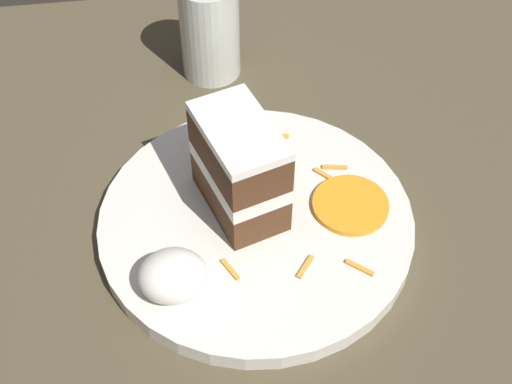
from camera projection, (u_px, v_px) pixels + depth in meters
name	position (u px, v px, depth m)	size (l,w,h in m)	color
ground_plane	(240.00, 271.00, 0.67)	(6.00, 6.00, 0.00)	black
dining_table	(240.00, 260.00, 0.65)	(1.00, 0.83, 0.04)	#4C422D
plate	(256.00, 223.00, 0.65)	(0.29, 0.29, 0.02)	silver
cake_slice	(239.00, 167.00, 0.62)	(0.08, 0.11, 0.10)	#4C2D19
cream_dollop	(173.00, 276.00, 0.58)	(0.06, 0.05, 0.04)	white
orange_garnish	(350.00, 205.00, 0.65)	(0.07, 0.07, 0.01)	orange
carrot_shreds_scatter	(308.00, 214.00, 0.64)	(0.13, 0.18, 0.00)	orange
drinking_glass	(210.00, 35.00, 0.77)	(0.06, 0.06, 0.11)	beige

